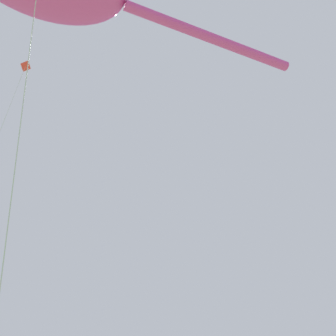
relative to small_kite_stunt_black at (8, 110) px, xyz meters
name	(u,v)px	position (x,y,z in m)	size (l,w,h in m)	color
small_kite_stunt_black	(8,110)	(0.00, 0.00, 0.00)	(2.62, 4.09, 21.59)	red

